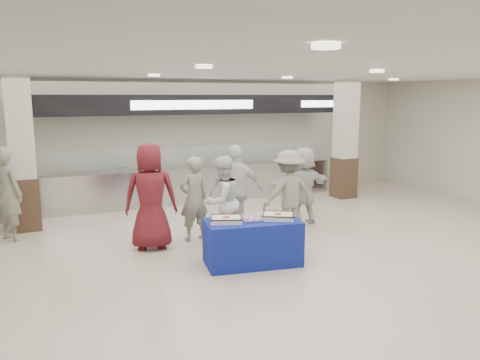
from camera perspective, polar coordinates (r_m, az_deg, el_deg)
name	(u,v)px	position (r m, az deg, el deg)	size (l,w,h in m)	color
ground	(293,268)	(7.83, 6.53, -10.60)	(14.00, 14.00, 0.00)	beige
serving_line	(192,158)	(12.39, -5.92, 2.68)	(8.70, 0.85, 2.80)	#B3B4BA
column_left	(23,157)	(10.59, -24.99, 2.52)	(0.55, 0.55, 3.20)	#39271A
column_right	(345,142)	(13.09, 12.69, 4.53)	(0.55, 0.55, 3.20)	#39271A
display_table	(252,242)	(7.85, 1.52, -7.58)	(1.55, 0.78, 0.75)	navy
sheet_cake_left	(226,219)	(7.62, -1.68, -4.77)	(0.61, 0.54, 0.10)	silver
sheet_cake_right	(278,216)	(7.84, 4.66, -4.38)	(0.65, 0.60, 0.11)	silver
cupcake_tray	(254,218)	(7.78, 1.76, -4.62)	(0.42, 0.33, 0.06)	silver
civilian_maroon	(151,196)	(8.63, -10.83, -1.95)	(0.96, 0.62, 1.96)	maroon
soldier_a	(194,199)	(9.05, -5.66, -2.28)	(0.60, 0.39, 1.64)	gray
chef_tall	(222,202)	(8.65, -2.21, -2.65)	(0.82, 0.64, 1.69)	white
chef_short	(236,191)	(9.29, -0.46, -1.31)	(1.07, 0.45, 1.83)	white
soldier_b	(289,193)	(9.42, 5.93, -1.55)	(1.11, 0.64, 1.72)	gray
civilian_white	(303,186)	(10.20, 7.74, -0.73)	(1.58, 0.50, 1.70)	silver
soldier_bg	(8,194)	(10.05, -26.42, -1.51)	(0.67, 0.44, 1.83)	gray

